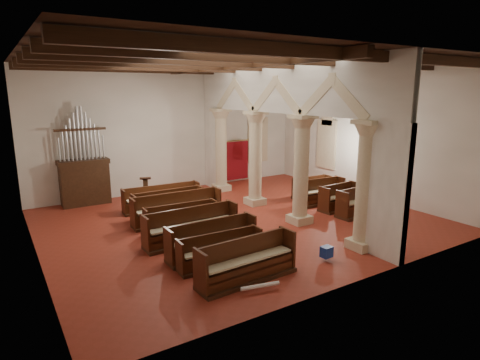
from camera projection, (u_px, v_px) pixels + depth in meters
name	position (u px, v px, depth m)	size (l,w,h in m)	color
floor	(238.00, 220.00, 15.55)	(14.00, 14.00, 0.00)	maroon
ceiling	(238.00, 59.00, 14.24)	(14.00, 14.00, 0.00)	black
wall_back	(174.00, 130.00, 19.85)	(14.00, 0.02, 6.00)	white
wall_front	(366.00, 170.00, 9.94)	(14.00, 0.02, 6.00)	white
wall_left	(27.00, 160.00, 11.25)	(0.02, 12.00, 6.00)	white
wall_right	(367.00, 133.00, 18.53)	(0.02, 12.00, 6.00)	white
ceiling_beams	(238.00, 65.00, 14.28)	(13.80, 11.80, 0.30)	#392112
arcade	(277.00, 126.00, 15.70)	(0.90, 11.90, 6.00)	beige
window_right_a	(392.00, 154.00, 17.45)	(0.03, 1.00, 2.20)	#367B58
window_right_b	(327.00, 144.00, 20.76)	(0.03, 1.00, 2.20)	#367B58
window_back	(257.00, 140.00, 22.60)	(1.00, 0.03, 2.20)	#367B58
pipe_organ	(84.00, 174.00, 17.45)	(2.10, 0.85, 4.40)	#392112
lectern	(146.00, 191.00, 17.98)	(0.58, 0.61, 1.20)	#3C2713
dossal_curtain	(235.00, 160.00, 22.00)	(1.80, 0.07, 2.17)	#A01118
processional_banner	(256.00, 169.00, 21.36)	(0.56, 0.71, 2.60)	#392112
hymnal_box_a	(327.00, 252.00, 11.83)	(0.32, 0.26, 0.32)	#164199
hymnal_box_b	(251.00, 241.00, 12.75)	(0.30, 0.24, 0.30)	navy
hymnal_box_c	(204.00, 220.00, 14.72)	(0.34, 0.28, 0.34)	navy
tube_heater_a	(260.00, 286.00, 9.98)	(0.10, 0.10, 1.02)	silver
tube_heater_b	(237.00, 258.00, 11.66)	(0.11, 0.11, 1.13)	silver
nave_pew_0	(247.00, 267.00, 10.55)	(2.89, 0.89, 1.14)	#392112
nave_pew_1	(220.00, 255.00, 11.47)	(2.55, 0.74, 0.95)	#392112
nave_pew_2	(212.00, 245.00, 12.11)	(2.84, 0.75, 1.10)	#392112
nave_pew_3	(192.00, 231.00, 13.23)	(3.23, 0.81, 1.15)	#392112
nave_pew_4	(182.00, 222.00, 14.33)	(2.68, 0.80, 0.97)	#392112
nave_pew_5	(178.00, 213.00, 15.25)	(3.48, 0.85, 1.14)	#392112
nave_pew_6	(169.00, 208.00, 15.92)	(2.86, 0.73, 1.07)	#392112
nave_pew_7	(162.00, 202.00, 16.88)	(3.27, 0.85, 1.04)	#392112
aisle_pew_0	(360.00, 206.00, 16.13)	(2.23, 0.86, 1.12)	#392112
aisle_pew_1	(340.00, 201.00, 16.89)	(2.01, 0.84, 1.08)	#392112
aisle_pew_2	(322.00, 195.00, 17.76)	(2.21, 0.85, 1.11)	#392112
aisle_pew_3	(312.00, 191.00, 18.81)	(1.96, 0.73, 0.98)	#392112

